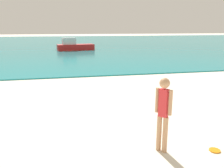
% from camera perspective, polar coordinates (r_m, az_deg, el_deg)
% --- Properties ---
extents(water, '(160.00, 60.00, 0.06)m').
position_cam_1_polar(water, '(42.01, -11.03, 9.79)').
color(water, teal).
rests_on(water, ground).
extents(person_standing, '(0.25, 0.29, 1.54)m').
position_cam_1_polar(person_standing, '(4.83, 12.20, -6.29)').
color(person_standing, tan).
rests_on(person_standing, ground).
extents(frisbee, '(0.22, 0.22, 0.03)m').
position_cam_1_polar(frisbee, '(5.49, 23.42, -14.40)').
color(frisbee, orange).
rests_on(frisbee, ground).
extents(boat_near, '(4.10, 1.79, 1.35)m').
position_cam_1_polar(boat_near, '(26.69, -9.06, 9.02)').
color(boat_near, red).
rests_on(boat_near, water).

